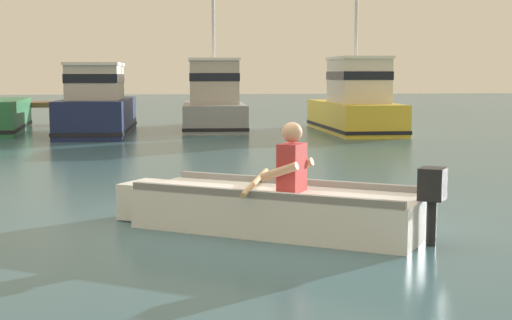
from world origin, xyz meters
The scene contains 5 objects.
ground_plane centered at (0.00, 0.00, 0.00)m, with size 120.00×120.00×0.00m, color #386070.
rowboat_with_person centered at (-0.04, -0.30, 0.25)m, with size 3.40×2.59×1.19m.
moored_boat_navy centered at (-3.14, 13.36, 0.77)m, with size 2.01×5.13×2.04m.
moored_boat_grey centered at (0.30, 15.13, 0.81)m, with size 2.13×5.06×4.10m.
moored_boat_yellow centered at (4.43, 13.45, 0.82)m, with size 1.85×5.37×4.20m.
Camera 1 is at (-1.18, -8.18, 1.68)m, focal length 52.02 mm.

